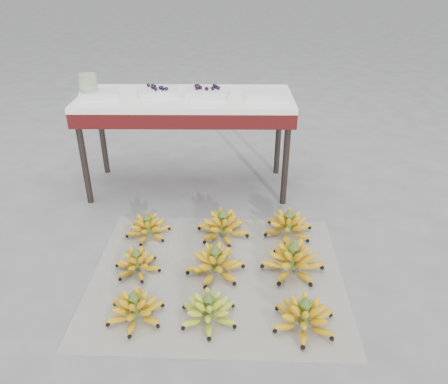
{
  "coord_description": "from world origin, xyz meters",
  "views": [
    {
      "loc": [
        0.16,
        -1.72,
        1.42
      ],
      "look_at": [
        0.14,
        0.32,
        0.31
      ],
      "focal_mm": 35.0,
      "sensor_mm": 36.0,
      "label": 1
    }
  ],
  "objects_px": {
    "bunch_mid_center": "(216,263)",
    "tray_far_right": "(268,94)",
    "glass_jar": "(88,86)",
    "tray_right": "(208,93)",
    "bunch_front_left": "(135,309)",
    "bunch_mid_right": "(293,260)",
    "bunch_back_left": "(148,227)",
    "bunch_mid_left": "(137,263)",
    "bunch_back_center": "(223,226)",
    "tray_left": "(159,91)",
    "tray_far_left": "(99,94)",
    "vendor_table": "(186,107)",
    "bunch_front_right": "(304,316)",
    "newspaper_mat": "(217,275)",
    "bunch_front_center": "(208,310)",
    "bunch_back_right": "(288,226)"
  },
  "relations": [
    {
      "from": "bunch_front_left",
      "to": "bunch_back_right",
      "type": "distance_m",
      "value": 1.0
    },
    {
      "from": "glass_jar",
      "to": "tray_right",
      "type": "bearing_deg",
      "value": 1.42
    },
    {
      "from": "newspaper_mat",
      "to": "vendor_table",
      "type": "height_order",
      "value": "vendor_table"
    },
    {
      "from": "tray_left",
      "to": "vendor_table",
      "type": "bearing_deg",
      "value": -6.41
    },
    {
      "from": "newspaper_mat",
      "to": "bunch_front_right",
      "type": "relative_size",
      "value": 3.95
    },
    {
      "from": "bunch_mid_right",
      "to": "tray_right",
      "type": "height_order",
      "value": "tray_right"
    },
    {
      "from": "bunch_back_left",
      "to": "tray_far_left",
      "type": "bearing_deg",
      "value": 105.03
    },
    {
      "from": "vendor_table",
      "to": "tray_far_left",
      "type": "xyz_separation_m",
      "value": [
        -0.53,
        -0.03,
        0.09
      ]
    },
    {
      "from": "bunch_back_left",
      "to": "tray_right",
      "type": "distance_m",
      "value": 0.91
    },
    {
      "from": "bunch_mid_center",
      "to": "tray_left",
      "type": "bearing_deg",
      "value": 128.87
    },
    {
      "from": "newspaper_mat",
      "to": "bunch_front_center",
      "type": "xyz_separation_m",
      "value": [
        -0.03,
        -0.31,
        0.06
      ]
    },
    {
      "from": "bunch_front_left",
      "to": "bunch_mid_right",
      "type": "height_order",
      "value": "bunch_mid_right"
    },
    {
      "from": "tray_far_left",
      "to": "bunch_back_center",
      "type": "bearing_deg",
      "value": -36.53
    },
    {
      "from": "bunch_back_center",
      "to": "glass_jar",
      "type": "xyz_separation_m",
      "value": [
        -0.83,
        0.58,
        0.65
      ]
    },
    {
      "from": "bunch_front_left",
      "to": "bunch_back_center",
      "type": "relative_size",
      "value": 0.82
    },
    {
      "from": "bunch_mid_center",
      "to": "tray_far_right",
      "type": "xyz_separation_m",
      "value": [
        0.3,
        0.9,
        0.6
      ]
    },
    {
      "from": "bunch_front_center",
      "to": "bunch_back_center",
      "type": "xyz_separation_m",
      "value": [
        0.06,
        0.66,
        0.01
      ]
    },
    {
      "from": "newspaper_mat",
      "to": "tray_left",
      "type": "bearing_deg",
      "value": 111.53
    },
    {
      "from": "newspaper_mat",
      "to": "bunch_mid_right",
      "type": "xyz_separation_m",
      "value": [
        0.38,
        0.03,
        0.07
      ]
    },
    {
      "from": "newspaper_mat",
      "to": "bunch_front_center",
      "type": "distance_m",
      "value": 0.32
    },
    {
      "from": "bunch_front_center",
      "to": "tray_far_right",
      "type": "height_order",
      "value": "tray_far_right"
    },
    {
      "from": "tray_far_right",
      "to": "tray_left",
      "type": "bearing_deg",
      "value": 175.21
    },
    {
      "from": "bunch_back_right",
      "to": "tray_far_right",
      "type": "height_order",
      "value": "tray_far_right"
    },
    {
      "from": "bunch_mid_right",
      "to": "tray_far_left",
      "type": "distance_m",
      "value": 1.55
    },
    {
      "from": "bunch_front_left",
      "to": "bunch_front_right",
      "type": "xyz_separation_m",
      "value": [
        0.73,
        -0.04,
        0.0
      ]
    },
    {
      "from": "tray_far_left",
      "to": "glass_jar",
      "type": "height_order",
      "value": "glass_jar"
    },
    {
      "from": "bunch_back_left",
      "to": "tray_right",
      "type": "height_order",
      "value": "tray_right"
    },
    {
      "from": "bunch_back_right",
      "to": "tray_right",
      "type": "xyz_separation_m",
      "value": [
        -0.47,
        0.58,
        0.6
      ]
    },
    {
      "from": "bunch_front_left",
      "to": "glass_jar",
      "type": "distance_m",
      "value": 1.46
    },
    {
      "from": "tray_right",
      "to": "glass_jar",
      "type": "bearing_deg",
      "value": -178.58
    },
    {
      "from": "bunch_mid_center",
      "to": "bunch_back_center",
      "type": "height_order",
      "value": "same"
    },
    {
      "from": "bunch_front_center",
      "to": "tray_left",
      "type": "xyz_separation_m",
      "value": [
        -0.35,
        1.28,
        0.6
      ]
    },
    {
      "from": "bunch_mid_center",
      "to": "bunch_front_left",
      "type": "bearing_deg",
      "value": -120.03
    },
    {
      "from": "bunch_mid_center",
      "to": "tray_far_left",
      "type": "bearing_deg",
      "value": 146.58
    },
    {
      "from": "bunch_front_center",
      "to": "bunch_mid_left",
      "type": "bearing_deg",
      "value": 117.9
    },
    {
      "from": "bunch_back_right",
      "to": "vendor_table",
      "type": "xyz_separation_m",
      "value": [
        -0.61,
        0.59,
        0.5
      ]
    },
    {
      "from": "bunch_mid_right",
      "to": "bunch_back_left",
      "type": "bearing_deg",
      "value": 169.97
    },
    {
      "from": "newspaper_mat",
      "to": "bunch_back_center",
      "type": "relative_size",
      "value": 3.34
    },
    {
      "from": "bunch_mid_right",
      "to": "vendor_table",
      "type": "xyz_separation_m",
      "value": [
        -0.59,
        0.92,
        0.5
      ]
    },
    {
      "from": "tray_far_left",
      "to": "bunch_back_left",
      "type": "bearing_deg",
      "value": -59.09
    },
    {
      "from": "tray_far_left",
      "to": "tray_far_right",
      "type": "bearing_deg",
      "value": -0.18
    },
    {
      "from": "tray_far_left",
      "to": "newspaper_mat",
      "type": "bearing_deg",
      "value": -50.99
    },
    {
      "from": "bunch_mid_center",
      "to": "bunch_mid_right",
      "type": "xyz_separation_m",
      "value": [
        0.39,
        0.02,
        0.0
      ]
    },
    {
      "from": "bunch_mid_right",
      "to": "bunch_back_right",
      "type": "xyz_separation_m",
      "value": [
        0.02,
        0.33,
        -0.01
      ]
    },
    {
      "from": "tray_left",
      "to": "bunch_front_center",
      "type": "bearing_deg",
      "value": -74.59
    },
    {
      "from": "bunch_mid_right",
      "to": "bunch_back_left",
      "type": "distance_m",
      "value": 0.84
    },
    {
      "from": "bunch_back_center",
      "to": "tray_right",
      "type": "xyz_separation_m",
      "value": [
        -0.1,
        0.59,
        0.6
      ]
    },
    {
      "from": "bunch_front_right",
      "to": "bunch_mid_right",
      "type": "distance_m",
      "value": 0.38
    },
    {
      "from": "bunch_mid_left",
      "to": "bunch_back_center",
      "type": "height_order",
      "value": "bunch_back_center"
    },
    {
      "from": "tray_far_left",
      "to": "glass_jar",
      "type": "relative_size",
      "value": 1.92
    }
  ]
}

